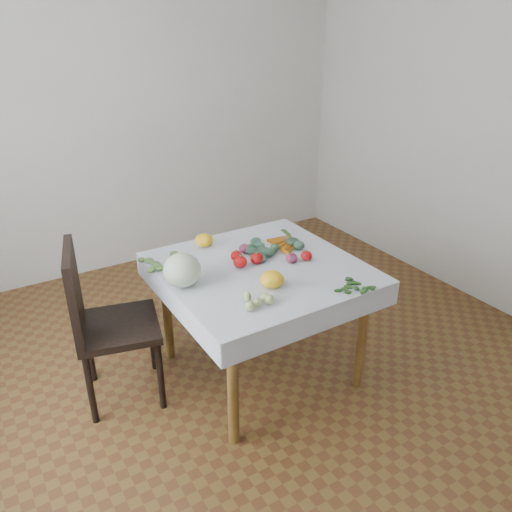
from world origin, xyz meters
The scene contains 19 objects.
ground centered at (0.00, 0.00, 0.00)m, with size 4.00×4.00×0.00m, color brown.
back_wall centered at (0.00, 2.00, 1.35)m, with size 4.00×0.04×2.70m, color silver.
table centered at (0.00, 0.00, 0.65)m, with size 1.00×1.00×0.75m.
tablecloth centered at (0.00, 0.00, 0.75)m, with size 1.12×1.12×0.01m, color white.
chair centered at (-0.90, 0.26, 0.57)m, with size 0.54×0.54×0.99m.
cabbage centered at (-0.48, 0.03, 0.85)m, with size 0.21×0.21×0.18m, color beige.
tomato_a centered at (-0.08, 0.14, 0.79)m, with size 0.07×0.07×0.06m, color #B50C0D.
tomato_b centered at (0.00, 0.05, 0.79)m, with size 0.08×0.08×0.07m, color #B50C0D.
tomato_c centered at (-0.11, 0.05, 0.79)m, with size 0.08×0.08×0.07m, color #B50C0D.
tomato_d centered at (0.28, -0.07, 0.79)m, with size 0.07×0.07×0.06m, color #B50C0D.
heirloom_back centered at (-0.15, 0.44, 0.80)m, with size 0.12×0.12×0.08m, color yellow.
heirloom_front centered at (-0.08, -0.24, 0.80)m, with size 0.13×0.13×0.09m, color yellow.
onion_a centered at (0.02, 0.21, 0.79)m, with size 0.07×0.07×0.06m, color #5D1A3D.
onion_b centered at (0.19, -0.06, 0.79)m, with size 0.07×0.07×0.06m, color #5D1A3D.
tomatillo_cluster centered at (-0.25, -0.34, 0.78)m, with size 0.15×0.11×0.05m.
carrot_bunch centered at (0.31, 0.18, 0.77)m, with size 0.19×0.25×0.03m.
kale_bunch centered at (0.18, 0.18, 0.78)m, with size 0.34×0.30×0.04m.
basil_bunch centered at (0.30, -0.48, 0.76)m, with size 0.22×0.16×0.01m.
dill_bunch centered at (-0.48, 0.34, 0.77)m, with size 0.23×0.17×0.02m.
Camera 1 is at (-1.39, -2.22, 2.08)m, focal length 35.00 mm.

